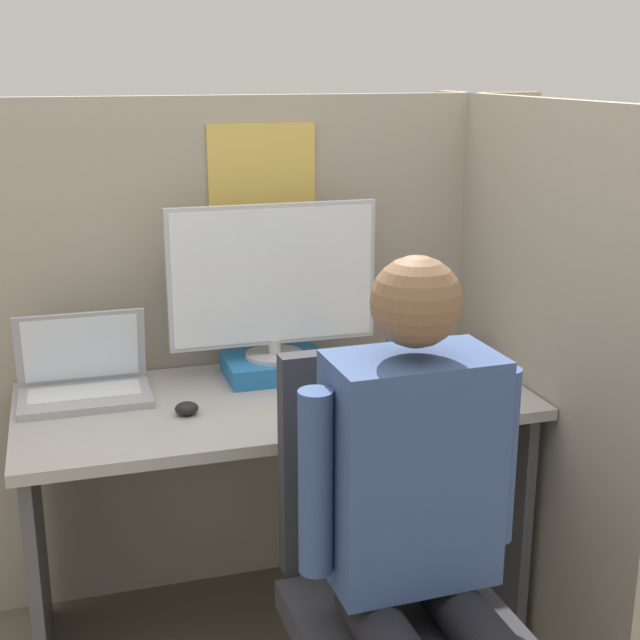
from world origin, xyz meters
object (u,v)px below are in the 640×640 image
(stapler, at_px, (462,354))
(coffee_mug, at_px, (398,351))
(carrot_toy, at_px, (360,404))
(laptop, at_px, (84,382))
(person, at_px, (419,518))
(office_chair, at_px, (391,573))
(paper_box, at_px, (275,366))
(monitor, at_px, (273,280))

(stapler, bearing_deg, coffee_mug, 171.43)
(carrot_toy, bearing_deg, stapler, 34.31)
(laptop, relative_size, person, 0.28)
(laptop, distance_m, carrot_toy, 0.74)
(person, distance_m, coffee_mug, 0.92)
(laptop, distance_m, office_chair, 0.97)
(stapler, xyz_separation_m, office_chair, (-0.48, -0.68, -0.25))
(paper_box, distance_m, coffee_mug, 0.38)
(person, bearing_deg, laptop, 125.99)
(laptop, xyz_separation_m, person, (0.62, -0.85, -0.06))
(monitor, bearing_deg, stapler, -3.91)
(carrot_toy, relative_size, person, 0.13)
(monitor, relative_size, coffee_mug, 7.02)
(stapler, xyz_separation_m, coffee_mug, (-0.19, 0.03, 0.02))
(laptop, height_order, carrot_toy, laptop)
(paper_box, relative_size, coffee_mug, 3.35)
(laptop, distance_m, coffee_mug, 0.91)
(paper_box, xyz_separation_m, laptop, (-0.53, -0.03, 0.02))
(stapler, bearing_deg, office_chair, -125.39)
(paper_box, bearing_deg, coffee_mug, -1.05)
(office_chair, distance_m, coffee_mug, 0.82)
(paper_box, relative_size, carrot_toy, 1.76)
(office_chair, bearing_deg, monitor, 96.93)
(paper_box, distance_m, office_chair, 0.77)
(office_chair, bearing_deg, person, -91.65)
(laptop, bearing_deg, coffee_mug, 1.25)
(monitor, xyz_separation_m, carrot_toy, (0.15, -0.33, -0.26))
(stapler, height_order, office_chair, office_chair)
(laptop, bearing_deg, monitor, 3.19)
(paper_box, distance_m, person, 0.88)
(carrot_toy, relative_size, office_chair, 0.17)
(monitor, bearing_deg, coffee_mug, -1.49)
(carrot_toy, height_order, coffee_mug, coffee_mug)
(carrot_toy, distance_m, person, 0.55)
(carrot_toy, relative_size, coffee_mug, 1.91)
(monitor, distance_m, laptop, 0.58)
(monitor, distance_m, person, 0.93)
(monitor, relative_size, stapler, 3.85)
(paper_box, bearing_deg, person, -84.57)
(monitor, relative_size, carrot_toy, 3.68)
(paper_box, height_order, office_chair, office_chair)
(monitor, bearing_deg, person, -84.59)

